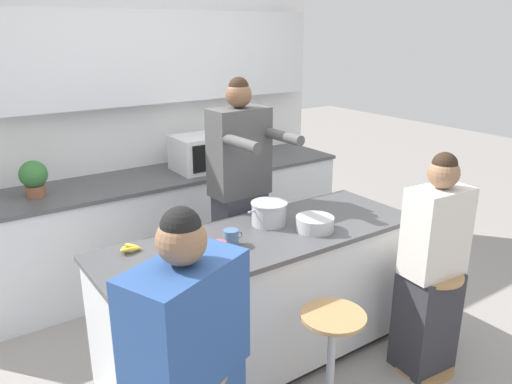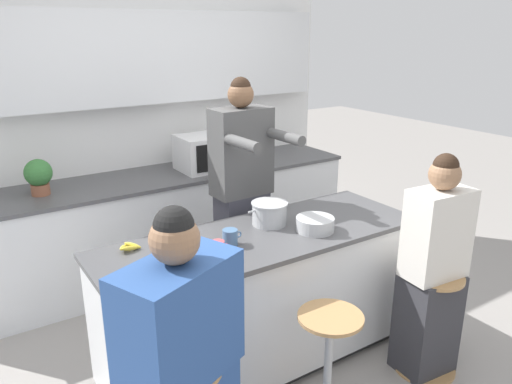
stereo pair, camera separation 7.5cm
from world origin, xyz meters
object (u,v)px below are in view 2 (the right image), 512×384
Objects in this scene: person_wrapped_blanket at (182,373)px; bar_stool_rightmost at (429,322)px; banana_bunch at (129,247)px; microwave at (208,152)px; person_seated_near at (432,277)px; cooking_pot at (269,213)px; coffee_cup_near at (230,237)px; bar_stool_center at (328,368)px; coffee_cup_far at (218,250)px; person_cooking at (242,205)px; fruit_bowl at (315,224)px; potted_plant at (39,175)px; kitchen_island at (262,299)px; juice_carton at (186,240)px.

bar_stool_rightmost is at bearing -22.83° from person_wrapped_blanket.
microwave reaches higher than banana_bunch.
person_seated_near is at bearing -79.57° from microwave.
bar_stool_rightmost is 0.46× the size of person_wrapped_blanket.
coffee_cup_near is at bearing -159.28° from cooking_pot.
bar_stool_center is at bearing -68.82° from coffee_cup_near.
coffee_cup_far reaches higher than bar_stool_center.
bar_stool_rightmost is (0.81, -0.01, 0.00)m from bar_stool_center.
person_seated_near reaches higher than banana_bunch.
person_cooking is 1.25× the size of person_seated_near.
cooking_pot is at bearing 20.72° from coffee_cup_near.
fruit_bowl is at bearing 139.44° from person_seated_near.
bar_stool_rightmost is 4.68× the size of banana_bunch.
cooking_pot is at bearing -100.07° from person_cooking.
coffee_cup_far is 0.20× the size of microwave.
cooking_pot is 1.18× the size of potted_plant.
banana_bunch is (-1.05, 0.35, -0.02)m from fruit_bowl.
person_seated_near is at bearing -22.41° from person_wrapped_blanket.
potted_plant is at bearing 115.27° from coffee_cup_near.
potted_plant is (-1.37, 0.05, -0.00)m from microwave.
fruit_bowl is (1.14, 0.51, 0.26)m from person_wrapped_blanket.
potted_plant is (-1.09, 1.39, 0.08)m from cooking_pot.
kitchen_island is 7.56× the size of potted_plant.
microwave reaches higher than bar_stool_rightmost.
bar_stool_center is 2.81× the size of fruit_bowl.
cooking_pot is (0.97, 0.75, 0.29)m from person_wrapped_blanket.
microwave reaches higher than bar_stool_center.
cooking_pot is (-0.67, 0.75, 0.31)m from person_seated_near.
person_seated_near is at bearing -25.58° from juice_carton.
person_cooking is at bearing 80.52° from bar_stool_center.
person_seated_near is (1.64, -0.00, -0.02)m from person_wrapped_blanket.
person_cooking reaches higher than bar_stool_rightmost.
potted_plant is (-1.76, 2.14, 0.39)m from person_seated_near.
kitchen_island is at bearing -16.67° from banana_bunch.
fruit_bowl is at bearing 1.59° from person_wrapped_blanket.
coffee_cup_far is at bearing 156.97° from bar_stool_rightmost.
banana_bunch is at bearing 163.33° from kitchen_island.
kitchen_island is at bearing -111.21° from person_cooking.
person_wrapped_blanket reaches higher than person_seated_near.
bar_stool_center is at bearing -22.46° from person_wrapped_blanket.
person_cooking is at bearing 81.43° from cooking_pot.
banana_bunch is at bearing -133.16° from microwave.
coffee_cup_near is 0.85× the size of banana_bunch.
cooking_pot is at bearing 79.99° from bar_stool_center.
bar_stool_rightmost is 1.44m from person_cooking.
kitchen_island is at bearing 158.17° from fruit_bowl.
potted_plant is (-0.12, 2.14, 0.37)m from person_wrapped_blanket.
person_wrapped_blanket reaches higher than bar_stool_rightmost.
person_wrapped_blanket is at bearing -120.88° from microwave.
person_wrapped_blanket is 11.91× the size of coffee_cup_near.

